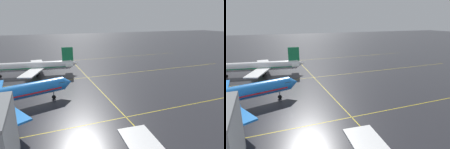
# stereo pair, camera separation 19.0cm
# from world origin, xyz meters

# --- Properties ---
(airliner_third_row) EXTENTS (34.86, 29.77, 10.84)m
(airliner_third_row) POSITION_xyz_m (-18.98, 76.77, 3.70)
(airliner_third_row) COLOR white
(airliner_third_row) RESTS_ON ground
(taxiway_markings) EXTENTS (133.89, 150.00, 0.01)m
(taxiway_markings) POSITION_xyz_m (0.00, 49.14, 0.00)
(taxiway_markings) COLOR yellow
(taxiway_markings) RESTS_ON ground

